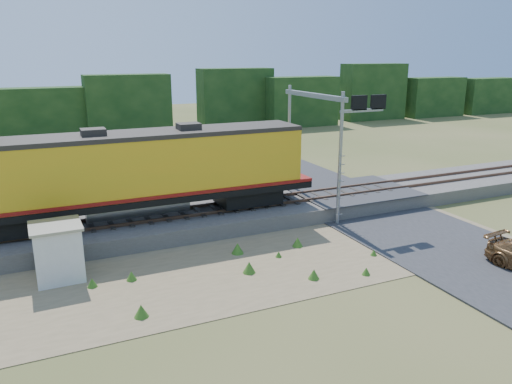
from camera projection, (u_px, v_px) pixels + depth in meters
name	position (u px, v px, depth m)	size (l,w,h in m)	color
ground	(299.00, 259.00, 22.15)	(140.00, 140.00, 0.00)	#475123
ballast	(246.00, 212.00, 27.31)	(70.00, 5.00, 0.80)	slate
rails	(246.00, 204.00, 27.18)	(70.00, 1.54, 0.16)	brown
dirt_shoulder	(253.00, 262.00, 21.79)	(26.00, 8.00, 0.03)	#8C7754
road	(412.00, 229.00, 25.56)	(7.00, 66.00, 0.86)	#38383A
tree_line_north	(131.00, 107.00, 54.67)	(130.00, 3.00, 6.50)	black
weed_clumps	(225.00, 271.00, 20.85)	(15.00, 6.20, 0.56)	#36651D
locomotive	(130.00, 172.00, 24.12)	(18.23, 2.78, 4.70)	black
shed	(58.00, 252.00, 19.88)	(1.99, 1.99, 2.31)	silver
signal_gantry	(325.00, 121.00, 27.19)	(2.76, 6.20, 6.97)	gray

